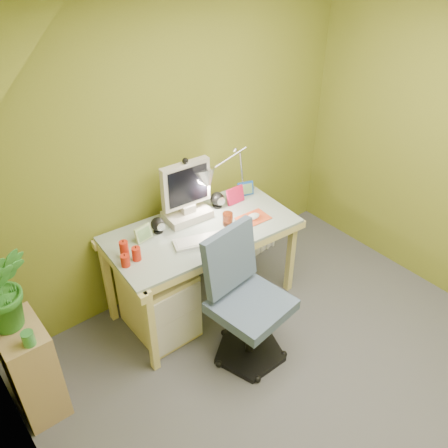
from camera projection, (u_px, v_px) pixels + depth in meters
floor at (318, 396)px, 3.16m from camera, size 3.20×3.20×0.01m
ceiling at (389, 5)px, 1.79m from camera, size 3.20×3.20×0.01m
wall_back at (173, 149)px, 3.50m from camera, size 3.20×0.01×2.40m
wall_left at (46, 432)px, 1.65m from camera, size 0.01×3.20×2.40m
slope_ceiling at (178, 218)px, 1.59m from camera, size 1.10×3.20×1.10m
desk at (203, 267)px, 3.67m from camera, size 1.43×0.79×0.74m
monitor at (186, 190)px, 3.43m from camera, size 0.37×0.23×0.49m
speaker_left at (158, 225)px, 3.39m from camera, size 0.11×0.11×0.12m
speaker_right at (217, 200)px, 3.66m from camera, size 0.12×0.12×0.13m
keyboard at (204, 240)px, 3.32m from camera, size 0.45×0.28×0.02m
mousepad at (253, 218)px, 3.56m from camera, size 0.24×0.18×0.01m
mouse at (253, 216)px, 3.55m from camera, size 0.11×0.07×0.04m
amber_tumbler at (228, 219)px, 3.47m from camera, size 0.09×0.09×0.10m
candle_cluster at (127, 253)px, 3.12m from camera, size 0.18×0.17×0.13m
photo_frame_red at (235, 195)px, 3.71m from camera, size 0.15×0.02×0.13m
photo_frame_blue at (245, 189)px, 3.82m from camera, size 0.13×0.06×0.11m
photo_frame_green at (143, 233)px, 3.31m from camera, size 0.13×0.04×0.11m
desk_lamp at (234, 161)px, 3.62m from camera, size 0.63×0.32×0.66m
side_ledge at (31, 369)px, 2.91m from camera, size 0.26×0.40×0.69m
potted_plant at (4, 289)px, 2.60m from camera, size 0.35×0.30×0.55m
green_cup at (28, 338)px, 2.60m from camera, size 0.08×0.08×0.09m
task_chair at (251, 304)px, 3.17m from camera, size 0.61×0.61×0.98m
radiator at (252, 231)px, 4.33m from camera, size 0.45×0.22×0.44m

